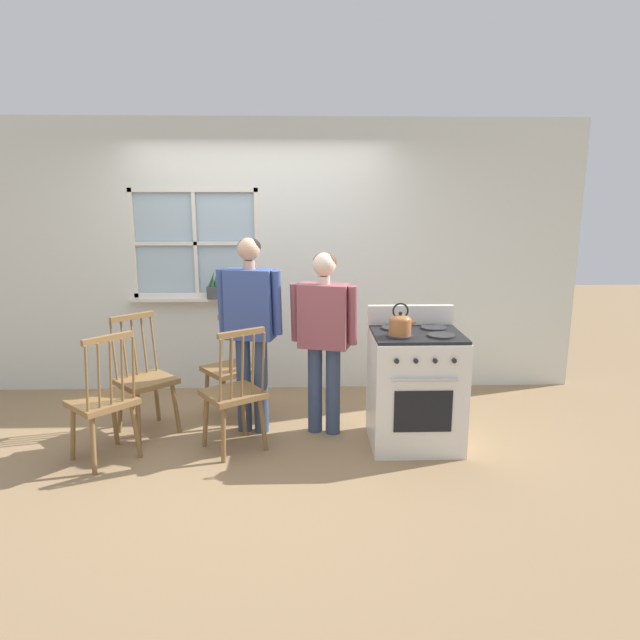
{
  "coord_description": "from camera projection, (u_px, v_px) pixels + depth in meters",
  "views": [
    {
      "loc": [
        0.42,
        -4.31,
        1.99
      ],
      "look_at": [
        0.55,
        0.11,
        1.0
      ],
      "focal_mm": 32.0,
      "sensor_mm": 36.0,
      "label": 1
    }
  ],
  "objects": [
    {
      "name": "chair_center_cluster",
      "position": [
        234.0,
        394.0,
        4.43
      ],
      "size": [
        0.57,
        0.57,
        1.0
      ],
      "rotation": [
        0.0,
        0.0,
        -2.56
      ],
      "color": "olive",
      "rests_on": "ground_plane"
    },
    {
      "name": "chair_near_wall",
      "position": [
        103.0,
        403.0,
        4.26
      ],
      "size": [
        0.58,
        0.58,
        1.0
      ],
      "rotation": [
        0.0,
        0.0,
        -2.33
      ],
      "color": "olive",
      "rests_on": "ground_plane"
    },
    {
      "name": "chair_by_window",
      "position": [
        145.0,
        380.0,
        4.77
      ],
      "size": [
        0.58,
        0.58,
        1.0
      ],
      "rotation": [
        0.0,
        0.0,
        0.75
      ],
      "color": "olive",
      "rests_on": "ground_plane"
    },
    {
      "name": "kettle",
      "position": [
        400.0,
        324.0,
        4.29
      ],
      "size": [
        0.21,
        0.17,
        0.25
      ],
      "color": "#A86638",
      "rests_on": "stove"
    },
    {
      "name": "wall_back",
      "position": [
        265.0,
        259.0,
        5.7
      ],
      "size": [
        6.4,
        0.16,
        2.7
      ],
      "color": "silver",
      "rests_on": "ground_plane"
    },
    {
      "name": "chair_near_stove",
      "position": [
        232.0,
        370.0,
        5.05
      ],
      "size": [
        0.58,
        0.57,
        1.0
      ],
      "rotation": [
        0.0,
        0.0,
        -2.5
      ],
      "color": "olive",
      "rests_on": "ground_plane"
    },
    {
      "name": "person_elderly_left",
      "position": [
        251.0,
        319.0,
        4.67
      ],
      "size": [
        0.55,
        0.29,
        1.64
      ],
      "rotation": [
        0.0,
        0.0,
        -0.22
      ],
      "color": "#384766",
      "rests_on": "ground_plane"
    },
    {
      "name": "potted_plant",
      "position": [
        215.0,
        290.0,
        5.66
      ],
      "size": [
        0.17,
        0.17,
        0.27
      ],
      "color": "#42474C",
      "rests_on": "wall_back"
    },
    {
      "name": "person_teen_center",
      "position": [
        324.0,
        327.0,
        4.66
      ],
      "size": [
        0.56,
        0.32,
        1.52
      ],
      "rotation": [
        0.0,
        0.0,
        -0.29
      ],
      "color": "#384766",
      "rests_on": "ground_plane"
    },
    {
      "name": "stove",
      "position": [
        415.0,
        387.0,
        4.55
      ],
      "size": [
        0.7,
        0.68,
        1.08
      ],
      "color": "white",
      "rests_on": "ground_plane"
    },
    {
      "name": "ground_plane",
      "position": [
        253.0,
        443.0,
        4.63
      ],
      "size": [
        16.0,
        16.0,
        0.0
      ],
      "primitive_type": "plane",
      "color": "#937551"
    }
  ]
}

